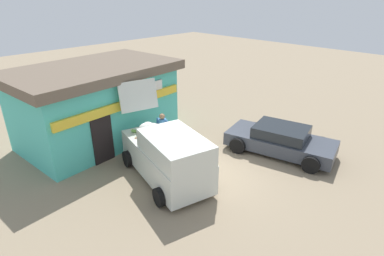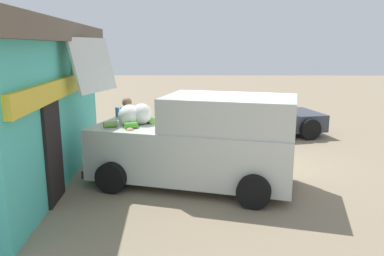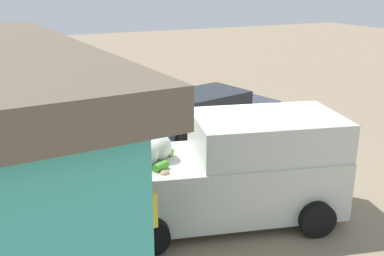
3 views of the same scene
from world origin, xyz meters
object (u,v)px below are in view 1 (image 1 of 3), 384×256
storefront_bar (97,103)px  paint_bucket (165,137)px  unloaded_banana_pile (133,138)px  vendor_standing (163,130)px  parked_sedan (280,140)px  customer_bending (139,145)px  delivery_van (167,155)px

storefront_bar → paint_bucket: bearing=-50.3°
unloaded_banana_pile → vendor_standing: bearing=-76.5°
unloaded_banana_pile → parked_sedan: bearing=-54.7°
storefront_bar → parked_sedan: storefront_bar is taller
parked_sedan → customer_bending: size_ratio=3.61×
parked_sedan → vendor_standing: (-3.35, 3.63, 0.42)m
customer_bending → paint_bucket: bearing=21.4°
paint_bucket → parked_sedan: bearing=-58.5°
unloaded_banana_pile → paint_bucket: unloaded_banana_pile is taller
parked_sedan → unloaded_banana_pile: bearing=125.3°
storefront_bar → vendor_standing: bearing=-67.9°
customer_bending → vendor_standing: bearing=4.3°
vendor_standing → paint_bucket: vendor_standing is taller
vendor_standing → customer_bending: vendor_standing is taller
vendor_standing → paint_bucket: 1.29m
delivery_van → vendor_standing: (1.29, 1.74, 0.03)m
unloaded_banana_pile → paint_bucket: 1.46m
parked_sedan → customer_bending: 5.86m
storefront_bar → vendor_standing: (1.22, -3.01, -0.75)m
delivery_van → parked_sedan: bearing=-22.2°
delivery_van → unloaded_banana_pile: bearing=75.2°
parked_sedan → storefront_bar: bearing=124.6°
parked_sedan → unloaded_banana_pile: parked_sedan is taller
parked_sedan → paint_bucket: (-2.65, 4.32, -0.42)m
parked_sedan → customer_bending: customer_bending is taller
vendor_standing → unloaded_banana_pile: (-0.40, 1.66, -0.79)m
parked_sedan → unloaded_banana_pile: size_ratio=5.14×
delivery_van → paint_bucket: delivery_van is taller
parked_sedan → delivery_van: bearing=157.8°
storefront_bar → parked_sedan: 8.14m
storefront_bar → paint_bucket: size_ratio=22.60×
vendor_standing → delivery_van: bearing=-126.6°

